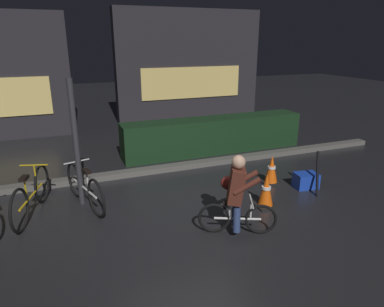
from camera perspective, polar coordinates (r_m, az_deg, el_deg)
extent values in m
plane|color=black|center=(5.84, 0.33, -10.39)|extent=(40.00, 40.00, 0.00)
cube|color=#56544F|center=(7.71, -5.75, -2.64)|extent=(12.00, 0.24, 0.12)
cube|color=black|center=(9.00, 3.66, 3.09)|extent=(4.80, 0.70, 0.90)
cube|color=#262328|center=(12.84, -0.44, 14.34)|extent=(5.34, 0.50, 3.85)
cube|color=#F2D172|center=(12.64, 0.01, 11.65)|extent=(3.74, 0.04, 1.10)
cylinder|color=#2D2D33|center=(6.19, -18.64, 1.48)|extent=(0.10, 0.10, 2.22)
torus|color=black|center=(6.78, -23.59, -4.57)|extent=(0.24, 0.68, 0.69)
torus|color=black|center=(5.89, -26.66, -8.43)|extent=(0.24, 0.68, 0.69)
cylinder|color=gold|center=(6.33, -25.01, -6.37)|extent=(0.33, 1.00, 0.04)
cylinder|color=gold|center=(6.10, -25.81, -5.40)|extent=(0.03, 0.03, 0.39)
cube|color=black|center=(6.03, -26.06, -3.70)|extent=(0.15, 0.22, 0.05)
cylinder|color=gold|center=(6.49, -24.45, -3.58)|extent=(0.03, 0.03, 0.44)
cylinder|color=gold|center=(6.42, -24.71, -1.76)|extent=(0.45, 0.15, 0.02)
torus|color=black|center=(6.78, -18.86, -4.12)|extent=(0.23, 0.65, 0.67)
torus|color=black|center=(5.91, -15.56, -7.11)|extent=(0.23, 0.65, 0.67)
cylinder|color=silver|center=(6.34, -17.33, -5.52)|extent=(0.32, 0.96, 0.04)
cylinder|color=silver|center=(6.12, -16.90, -4.46)|extent=(0.03, 0.03, 0.37)
cube|color=black|center=(6.05, -17.06, -2.82)|extent=(0.15, 0.22, 0.05)
cylinder|color=silver|center=(6.50, -18.38, -3.02)|extent=(0.03, 0.03, 0.42)
cylinder|color=silver|center=(6.43, -18.56, -1.28)|extent=(0.45, 0.15, 0.02)
cube|color=black|center=(6.31, 11.99, -8.35)|extent=(0.36, 0.36, 0.03)
cone|color=#EA560F|center=(6.18, 12.18, -5.80)|extent=(0.26, 0.26, 0.58)
cylinder|color=white|center=(6.17, 12.20, -5.55)|extent=(0.16, 0.16, 0.05)
cube|color=black|center=(7.30, 12.87, -4.64)|extent=(0.36, 0.36, 0.03)
cone|color=#EA560F|center=(7.19, 13.03, -2.46)|extent=(0.26, 0.26, 0.56)
cylinder|color=white|center=(7.18, 13.05, -2.25)|extent=(0.16, 0.16, 0.05)
cube|color=#193DB7|center=(7.22, 18.32, -4.25)|extent=(0.48, 0.38, 0.30)
torus|color=black|center=(5.36, 11.34, -10.62)|extent=(0.46, 0.24, 0.48)
torus|color=black|center=(5.30, 3.66, -10.61)|extent=(0.46, 0.24, 0.48)
cylinder|color=silver|center=(5.32, 7.52, -10.64)|extent=(0.66, 0.32, 0.04)
cylinder|color=silver|center=(5.25, 6.22, -9.37)|extent=(0.03, 0.03, 0.26)
cube|color=black|center=(5.19, 6.27, -8.08)|extent=(0.22, 0.17, 0.05)
cylinder|color=silver|center=(5.27, 9.71, -9.22)|extent=(0.03, 0.03, 0.30)
cylinder|color=silver|center=(5.20, 9.80, -7.76)|extent=(0.21, 0.43, 0.02)
cylinder|color=navy|center=(5.38, 7.25, -9.57)|extent=(0.19, 0.23, 0.42)
cylinder|color=navy|center=(5.20, 7.41, -10.60)|extent=(0.19, 0.23, 0.42)
cube|color=#512319|center=(5.08, 7.32, -5.25)|extent=(0.37, 0.40, 0.54)
sphere|color=tan|center=(4.95, 7.72, -1.42)|extent=(0.20, 0.20, 0.20)
cylinder|color=#512319|center=(5.20, 8.78, -4.14)|extent=(0.39, 0.24, 0.29)
cylinder|color=#512319|center=(4.94, 9.08, -5.38)|extent=(0.39, 0.24, 0.29)
ellipsoid|color=maroon|center=(5.27, 6.49, -4.88)|extent=(0.36, 0.28, 0.24)
cylinder|color=black|center=(6.98, 20.04, -3.09)|extent=(0.27, 0.39, 0.78)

